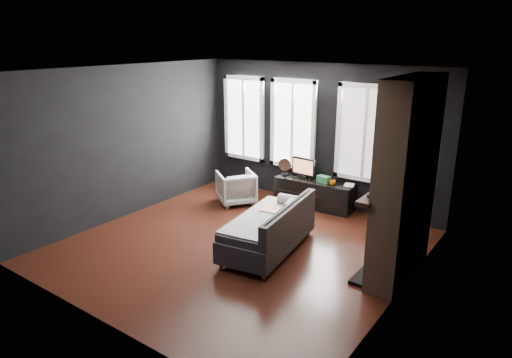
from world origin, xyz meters
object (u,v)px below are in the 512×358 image
Objects in this scene: armchair at (236,186)px; media_console at (315,193)px; book at (345,179)px; sofa at (268,226)px; mug at (333,182)px; monitor at (304,167)px; mantel_vase at (398,172)px.

armchair is 1.54m from media_console.
book is (1.94, 0.77, 0.30)m from armchair.
media_console is at bearing 90.77° from sofa.
mug is at bearing 79.82° from sofa.
monitor reaches higher than book.
monitor reaches higher than sofa.
media_console is 2.51m from mantel_vase.
sofa is 2.17m from armchair.
media_console is 6.45× the size of book.
book is 1.96m from mantel_vase.
media_console is (-0.33, 2.09, -0.13)m from sofa.
armchair is at bearing -159.67° from mug.
sofa reaches higher than book.
armchair is at bearing -154.75° from media_console.
armchair is (-1.69, 1.37, -0.05)m from sofa.
monitor is at bearing 177.51° from media_console.
sofa is at bearing -83.77° from media_console.
mantel_vase is at bearing 20.96° from sofa.
monitor is at bearing 159.66° from armchair.
book is at bearing 75.08° from sofa.
media_console is at bearing 2.81° from monitor.
sofa reaches higher than mug.
mantel_vase is (3.30, -0.47, 0.98)m from armchair.
book reaches higher than armchair.
mug is 2.05m from mantel_vase.
sofa is 2.64× the size of armchair.
armchair is at bearing 171.91° from mantel_vase.
mug is (0.66, -0.07, -0.17)m from monitor.
monitor is 2.57m from mantel_vase.
media_console is 0.52m from mug.
book is at bearing 148.04° from armchair.
sofa is 9.35× the size of mantel_vase.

